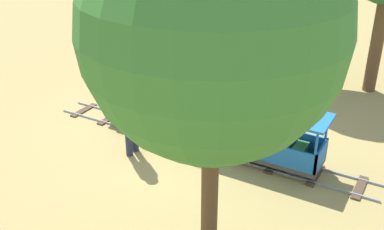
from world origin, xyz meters
The scene contains 7 objects.
ground_plane centered at (0.00, 0.00, 0.00)m, with size 60.00×60.00×0.00m, color #A38C51.
track centered at (0.00, -0.26, 0.02)m, with size 0.69×6.40×0.04m.
locomotive centered at (0.00, 0.96, 0.48)m, with size 0.65×1.45×0.99m.
passenger_car centered at (0.00, -1.16, 0.42)m, with size 0.75×2.70×0.97m.
conductor_person centered at (-0.88, 0.66, 0.96)m, with size 0.30×0.30×1.62m.
park_bench centered at (2.85, 1.43, 0.42)m, with size 1.36×0.69×0.82m.
oak_tree_near centered at (-2.51, -1.73, 2.98)m, with size 2.75×2.75×4.37m.
Camera 1 is at (-6.53, -3.77, 4.28)m, focal length 43.23 mm.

